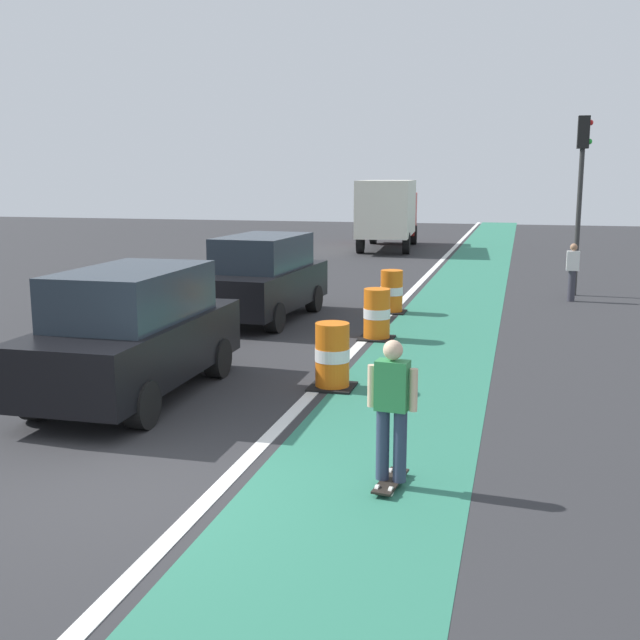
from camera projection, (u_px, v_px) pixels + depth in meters
ground_plane at (136, 489)px, 8.67m from camera, size 100.00×100.00×0.00m
bike_lane_strip at (450, 315)px, 19.49m from camera, size 2.50×80.00×0.01m
lane_divider_stripe at (391, 312)px, 19.86m from camera, size 0.20×80.00×0.01m
skateboarder_on_lane at (392, 409)px, 8.56m from camera, size 0.57×0.82×1.69m
parked_suv_nearest at (134, 332)px, 12.10m from camera, size 1.96×4.62×2.04m
parked_suv_second at (263, 277)px, 18.66m from camera, size 2.09×4.68×2.04m
traffic_barrel_front at (332, 356)px, 12.68m from camera, size 0.73×0.73×1.09m
traffic_barrel_mid at (377, 315)px, 16.48m from camera, size 0.73×0.73×1.09m
traffic_barrel_back at (392, 292)px, 19.70m from camera, size 0.73×0.73×1.09m
delivery_truck_down_block at (389, 210)px, 36.51m from camera, size 2.83×7.74×3.23m
traffic_light_corner at (581, 174)px, 22.01m from camera, size 0.41×0.32×5.10m
pedestrian_crossing at (572, 270)px, 21.43m from camera, size 0.34×0.20×1.61m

